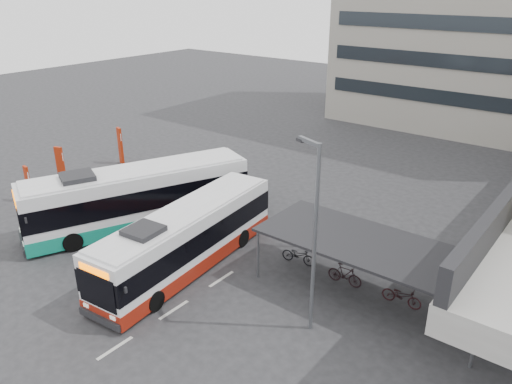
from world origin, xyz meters
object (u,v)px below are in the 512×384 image
Objects in this scene: bus_main at (187,239)px; lamp_post at (314,229)px; bus_teal at (139,198)px; pedestrian at (92,223)px.

bus_main is 1.45× the size of lamp_post.
lamp_post is (7.06, -0.32, 2.87)m from bus_main.
bus_main is 5.48m from bus_teal.
bus_main is at bearing -161.78° from lamp_post.
lamp_post is at bearing 14.91° from bus_teal.
bus_teal reaches higher than pedestrian.
bus_main is 0.90× the size of bus_teal.
bus_teal is (-5.27, 1.48, 0.18)m from bus_main.
bus_teal is at bearing 158.58° from bus_main.
pedestrian is (-5.91, -1.20, -0.55)m from bus_main.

